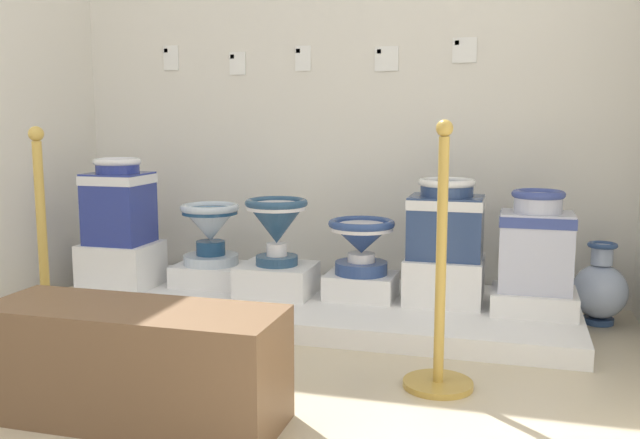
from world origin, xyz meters
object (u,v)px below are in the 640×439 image
object	(u,v)px
antique_toilet_pale_glazed	(119,200)
antique_toilet_squat_floral	(277,222)
antique_toilet_broad_patterned	(210,228)
plinth_block_rightmost	(444,279)
info_placard_second	(237,63)
stanchion_post_near_left	(45,283)
plinth_block_leftmost	(533,301)
decorative_vase_corner	(100,263)
plinth_block_slender_white	(361,286)
plinth_block_squat_floral	(277,279)
plinth_block_pale_glazed	(122,264)
museum_bench	(135,364)
antique_toilet_leftmost	(536,241)
stanchion_post_near_right	(440,314)
info_placard_fourth	(386,59)
info_placard_fifth	(464,50)
info_placard_first	(171,58)
info_placard_third	(303,58)
antique_toilet_slender_white	(361,240)
decorative_vase_companion	(600,289)
antique_toilet_rightmost	(446,217)
plinth_block_broad_patterned	(211,274)

from	to	relation	value
antique_toilet_pale_glazed	antique_toilet_squat_floral	bearing A→B (deg)	3.62
antique_toilet_broad_patterned	plinth_block_rightmost	xyz separation A→B (m)	(1.30, -0.00, -0.21)
info_placard_second	stanchion_post_near_left	xyz separation A→B (m)	(-0.29, -1.47, -1.02)
plinth_block_leftmost	decorative_vase_corner	distance (m)	2.52
plinth_block_slender_white	info_placard_second	xyz separation A→B (m)	(-0.87, 0.47, 1.19)
plinth_block_leftmost	plinth_block_slender_white	bearing A→B (deg)	177.34
antique_toilet_pale_glazed	plinth_block_squat_floral	bearing A→B (deg)	3.62
plinth_block_pale_glazed	antique_toilet_broad_patterned	xyz separation A→B (m)	(0.47, 0.16, 0.20)
decorative_vase_corner	plinth_block_leftmost	bearing A→B (deg)	-4.37
plinth_block_pale_glazed	museum_bench	size ratio (longest dim) A/B	0.38
plinth_block_squat_floral	plinth_block_leftmost	distance (m)	1.31
antique_toilet_leftmost	stanchion_post_near_right	world-z (taller)	stanchion_post_near_right
info_placard_fourth	info_placard_fifth	distance (m)	0.43
antique_toilet_squat_floral	plinth_block_rightmost	world-z (taller)	antique_toilet_squat_floral
plinth_block_leftmost	info_placard_fifth	world-z (taller)	info_placard_fifth
antique_toilet_broad_patterned	plinth_block_rightmost	distance (m)	1.31
decorative_vase_corner	stanchion_post_near_left	world-z (taller)	stanchion_post_near_left
antique_toilet_broad_patterned	stanchion_post_near_left	size ratio (longest dim) A/B	0.34
info_placard_first	museum_bench	size ratio (longest dim) A/B	0.14
museum_bench	info_placard_fifth	bearing A→B (deg)	64.24
antique_toilet_broad_patterned	plinth_block_squat_floral	bearing A→B (deg)	-13.56
info_placard_first	plinth_block_pale_glazed	bearing A→B (deg)	-93.55
plinth_block_slender_white	info_placard_third	size ratio (longest dim) A/B	2.50
antique_toilet_slender_white	antique_toilet_pale_glazed	bearing A→B (deg)	-175.26
antique_toilet_broad_patterned	stanchion_post_near_right	xyz separation A→B (m)	(1.37, -0.93, -0.13)
plinth_block_slender_white	antique_toilet_slender_white	distance (m)	0.24
plinth_block_pale_glazed	info_placard_fourth	size ratio (longest dim) A/B	2.86
antique_toilet_pale_glazed	plinth_block_slender_white	bearing A→B (deg)	4.74
decorative_vase_corner	decorative_vase_companion	size ratio (longest dim) A/B	0.89
antique_toilet_pale_glazed	info_placard_third	size ratio (longest dim) A/B	3.28
decorative_vase_companion	antique_toilet_leftmost	bearing A→B (deg)	-145.14
plinth_block_pale_glazed	plinth_block_rightmost	bearing A→B (deg)	5.09
info_placard_third	stanchion_post_near_right	distance (m)	1.98
plinth_block_slender_white	museum_bench	world-z (taller)	museum_bench
stanchion_post_near_left	antique_toilet_slender_white	bearing A→B (deg)	40.71
antique_toilet_broad_patterned	plinth_block_squat_floral	distance (m)	0.50
info_placard_third	antique_toilet_broad_patterned	bearing A→B (deg)	-134.06
stanchion_post_near_left	museum_bench	bearing A→B (deg)	-33.28
plinth_block_rightmost	info_placard_third	world-z (taller)	info_placard_third
antique_toilet_pale_glazed	museum_bench	world-z (taller)	antique_toilet_pale_glazed
plinth_block_pale_glazed	decorative_vase_corner	distance (m)	0.42
plinth_block_rightmost	plinth_block_leftmost	xyz separation A→B (m)	(0.44, -0.09, -0.06)
stanchion_post_near_left	antique_toilet_rightmost	bearing A→B (deg)	33.37
plinth_block_pale_glazed	info_placard_fifth	world-z (taller)	info_placard_fifth
antique_toilet_broad_patterned	info_placard_first	bearing A→B (deg)	135.43
info_placard_second	decorative_vase_companion	world-z (taller)	info_placard_second
antique_toilet_slender_white	antique_toilet_rightmost	xyz separation A→B (m)	(0.43, 0.05, 0.13)
plinth_block_broad_patterned	plinth_block_squat_floral	xyz separation A→B (m)	(0.43, -0.10, 0.02)
decorative_vase_corner	museum_bench	bearing A→B (deg)	-53.56
antique_toilet_pale_glazed	info_placard_fifth	distance (m)	2.06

